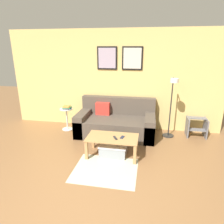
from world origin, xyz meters
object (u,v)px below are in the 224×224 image
coffee_table (112,140)px  floor_lamp (172,102)px  cell_phone (122,137)px  step_stool (196,127)px  storage_bin (113,149)px  remote_control (115,138)px  couch (116,123)px  side_table (67,117)px  book_stack (67,107)px

coffee_table → floor_lamp: floor_lamp is taller
cell_phone → step_stool: size_ratio=0.30×
storage_bin → cell_phone: cell_phone is taller
storage_bin → floor_lamp: size_ratio=0.37×
floor_lamp → remote_control: (-1.13, -1.10, -0.49)m
floor_lamp → storage_bin: bearing=-139.6°
couch → remote_control: bearing=-81.3°
couch → side_table: size_ratio=3.28×
coffee_table → couch: bearing=95.7°
storage_bin → book_stack: size_ratio=2.42×
floor_lamp → book_stack: floor_lamp is taller
couch → floor_lamp: (1.30, -0.03, 0.61)m
book_stack → cell_phone: book_stack is taller
side_table → cell_phone: side_table is taller
side_table → book_stack: 0.27m
coffee_table → cell_phone: bearing=6.4°
storage_bin → remote_control: remote_control is taller
remote_control → cell_phone: size_ratio=1.07×
storage_bin → cell_phone: 0.35m
side_table → floor_lamp: bearing=-1.4°
floor_lamp → side_table: 2.68m
floor_lamp → remote_control: bearing=-135.8°
cell_phone → remote_control: bearing=-142.4°
couch → storage_bin: size_ratio=3.49×
side_table → cell_phone: (1.62, -1.09, 0.06)m
floor_lamp → remote_control: floor_lamp is taller
coffee_table → floor_lamp: 1.69m
coffee_table → remote_control: size_ratio=6.76×
side_table → remote_control: size_ratio=3.87×
remote_control → storage_bin: bearing=88.7°
coffee_table → step_stool: step_stool is taller
floor_lamp → remote_control: 1.65m
coffee_table → floor_lamp: bearing=41.4°
side_table → step_stool: (3.29, 0.18, -0.10)m
couch → cell_phone: 1.11m
coffee_table → step_stool: 2.26m
cell_phone → step_stool: step_stool is taller
floor_lamp → cell_phone: size_ratio=10.45×
couch → coffee_table: (0.11, -1.08, 0.04)m
book_stack → step_stool: size_ratio=0.49×
couch → step_stool: bearing=6.0°
book_stack → coffee_table: bearing=-38.3°
coffee_table → side_table: size_ratio=1.75×
coffee_table → side_table: side_table is taller
book_stack → couch: bearing=-1.3°
step_stool → cell_phone: bearing=-142.6°
couch → remote_control: 1.15m
coffee_table → floor_lamp: size_ratio=0.69×
book_stack → cell_phone: bearing=-34.2°
storage_bin → floor_lamp: floor_lamp is taller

